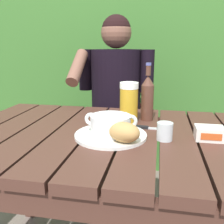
# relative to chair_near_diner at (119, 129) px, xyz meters

# --- Properties ---
(dining_table) EXTENTS (1.23, 0.81, 0.73)m
(dining_table) POSITION_rel_chair_near_diner_xyz_m (0.08, -0.84, 0.17)
(dining_table) COLOR #4C2C23
(dining_table) RESTS_ON ground_plane
(hedge_backdrop) EXTENTS (3.77, 1.00, 3.03)m
(hedge_backdrop) POSITION_rel_chair_near_diner_xyz_m (0.25, 0.60, 0.86)
(hedge_backdrop) COLOR #3D722E
(hedge_backdrop) RESTS_ON ground_plane
(chair_near_diner) EXTENTS (0.44, 0.45, 0.93)m
(chair_near_diner) POSITION_rel_chair_near_diner_xyz_m (0.00, 0.00, 0.00)
(chair_near_diner) COLOR #52221C
(chair_near_diner) RESTS_ON ground_plane
(person_eating) EXTENTS (0.48, 0.47, 1.25)m
(person_eating) POSITION_rel_chair_near_diner_xyz_m (-0.00, -0.20, 0.27)
(person_eating) COLOR black
(person_eating) RESTS_ON ground_plane
(serving_plate) EXTENTS (0.27, 0.27, 0.01)m
(serving_plate) POSITION_rel_chair_near_diner_xyz_m (0.11, -0.89, 0.28)
(serving_plate) COLOR white
(serving_plate) RESTS_ON dining_table
(soup_bowl) EXTENTS (0.20, 0.15, 0.08)m
(soup_bowl) POSITION_rel_chair_near_diner_xyz_m (0.11, -0.89, 0.32)
(soup_bowl) COLOR white
(soup_bowl) RESTS_ON serving_plate
(bread_roll) EXTENTS (0.13, 0.12, 0.07)m
(bread_roll) POSITION_rel_chair_near_diner_xyz_m (0.17, -0.96, 0.32)
(bread_roll) COLOR tan
(bread_roll) RESTS_ON serving_plate
(beer_glass) EXTENTS (0.08, 0.08, 0.18)m
(beer_glass) POSITION_rel_chair_near_diner_xyz_m (0.15, -0.68, 0.36)
(beer_glass) COLOR gold
(beer_glass) RESTS_ON dining_table
(beer_bottle) EXTENTS (0.06, 0.06, 0.26)m
(beer_bottle) POSITION_rel_chair_near_diner_xyz_m (0.23, -0.64, 0.38)
(beer_bottle) COLOR #543025
(beer_bottle) RESTS_ON dining_table
(water_glass_small) EXTENTS (0.06, 0.06, 0.07)m
(water_glass_small) POSITION_rel_chair_near_diner_xyz_m (0.31, -0.88, 0.30)
(water_glass_small) COLOR silver
(water_glass_small) RESTS_ON dining_table
(butter_tub) EXTENTS (0.10, 0.08, 0.05)m
(butter_tub) POSITION_rel_chair_near_diner_xyz_m (0.47, -0.85, 0.29)
(butter_tub) COLOR white
(butter_tub) RESTS_ON dining_table
(table_knife) EXTENTS (0.17, 0.03, 0.01)m
(table_knife) POSITION_rel_chair_near_diner_xyz_m (0.24, -0.77, 0.27)
(table_knife) COLOR silver
(table_knife) RESTS_ON dining_table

